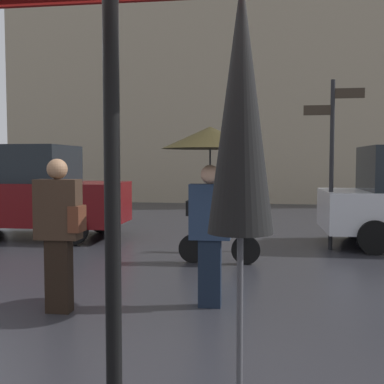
{
  "coord_description": "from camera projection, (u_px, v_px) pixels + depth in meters",
  "views": [
    {
      "loc": [
        1.04,
        -2.98,
        1.63
      ],
      "look_at": [
        -0.04,
        4.89,
        1.13
      ],
      "focal_mm": 44.68,
      "sensor_mm": 36.0,
      "label": 1
    }
  ],
  "objects": [
    {
      "name": "folded_patio_umbrella_near",
      "position": [
        241.0,
        129.0,
        2.6
      ],
      "size": [
        0.51,
        0.51,
        2.65
      ],
      "color": "black",
      "rests_on": "ground"
    },
    {
      "name": "pedestrian_with_umbrella",
      "position": [
        210.0,
        161.0,
        5.28
      ],
      "size": [
        1.08,
        1.08,
        2.02
      ],
      "rotation": [
        0.0,
        0.0,
        1.09
      ],
      "color": "black",
      "rests_on": "ground"
    },
    {
      "name": "pedestrian_with_bag",
      "position": [
        59.0,
        226.0,
        5.13
      ],
      "size": [
        0.51,
        0.24,
        1.66
      ],
      "rotation": [
        0.0,
        0.0,
        0.38
      ],
      "color": "black",
      "rests_on": "ground"
    },
    {
      "name": "parked_scooter",
      "position": [
        216.0,
        229.0,
        7.65
      ],
      "size": [
        1.31,
        0.32,
        1.23
      ],
      "rotation": [
        0.0,
        0.0,
        -0.1
      ],
      "color": "black",
      "rests_on": "ground"
    },
    {
      "name": "parked_car_left",
      "position": [
        25.0,
        191.0,
        10.33
      ],
      "size": [
        4.14,
        1.98,
        1.98
      ],
      "rotation": [
        0.0,
        0.0,
        3.37
      ],
      "color": "#590C0F",
      "rests_on": "ground"
    },
    {
      "name": "street_signpost",
      "position": [
        332.0,
        148.0,
        8.77
      ],
      "size": [
        1.08,
        0.08,
        3.13
      ],
      "color": "black",
      "rests_on": "ground"
    },
    {
      "name": "building_block",
      "position": [
        233.0,
        48.0,
        19.49
      ],
      "size": [
        18.57,
        2.3,
        12.58
      ],
      "primitive_type": "cube",
      "color": "gray",
      "rests_on": "ground"
    }
  ]
}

